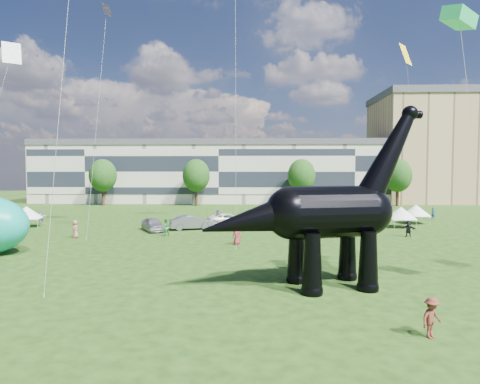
{
  "coord_description": "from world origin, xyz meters",
  "views": [
    {
      "loc": [
        -1.37,
        -23.06,
        6.63
      ],
      "look_at": [
        -2.3,
        8.0,
        5.0
      ],
      "focal_mm": 30.0,
      "sensor_mm": 36.0,
      "label": 1
    }
  ],
  "objects": [
    {
      "name": "ground",
      "position": [
        0.0,
        0.0,
        0.0
      ],
      "size": [
        220.0,
        220.0,
        0.0
      ],
      "primitive_type": "plane",
      "color": "#16330C",
      "rests_on": "ground"
    },
    {
      "name": "gazebo_near",
      "position": [
        16.15,
        24.35,
        1.71
      ],
      "size": [
        3.65,
        3.65,
        2.43
      ],
      "rotation": [
        0.0,
        0.0,
        0.05
      ],
      "color": "white",
      "rests_on": "ground"
    },
    {
      "name": "tree_mid_right",
      "position": [
        8.0,
        53.0,
        6.29
      ],
      "size": [
        5.2,
        5.2,
        9.44
      ],
      "color": "#382314",
      "rests_on": "ground"
    },
    {
      "name": "car_dark",
      "position": [
        2.39,
        26.03,
        0.68
      ],
      "size": [
        3.24,
        5.04,
        1.36
      ],
      "primitive_type": "imported",
      "rotation": [
        0.0,
        0.0,
        -0.31
      ],
      "color": "#595960",
      "rests_on": "ground"
    },
    {
      "name": "gazebo_far",
      "position": [
        19.34,
        27.94,
        1.68
      ],
      "size": [
        3.48,
        3.48,
        2.39
      ],
      "rotation": [
        0.0,
        0.0,
        -0.01
      ],
      "color": "white",
      "rests_on": "ground"
    },
    {
      "name": "tree_far_right",
      "position": [
        26.0,
        53.0,
        6.29
      ],
      "size": [
        5.2,
        5.2,
        9.44
      ],
      "color": "#382314",
      "rests_on": "ground"
    },
    {
      "name": "car_silver",
      "position": [
        -12.33,
        20.6,
        0.75
      ],
      "size": [
        3.71,
        4.71,
        1.5
      ],
      "primitive_type": "imported",
      "rotation": [
        0.0,
        0.0,
        0.51
      ],
      "color": "#A3A2A7",
      "rests_on": "ground"
    },
    {
      "name": "visitors",
      "position": [
        -2.34,
        16.34,
        0.86
      ],
      "size": [
        51.92,
        40.5,
        1.86
      ],
      "color": "#25618A",
      "rests_on": "ground"
    },
    {
      "name": "tree_far_left",
      "position": [
        -30.0,
        53.0,
        6.29
      ],
      "size": [
        5.2,
        5.2,
        9.44
      ],
      "color": "#382314",
      "rests_on": "ground"
    },
    {
      "name": "terrace_row",
      "position": [
        -8.0,
        62.0,
        6.0
      ],
      "size": [
        78.0,
        11.0,
        12.0
      ],
      "primitive_type": "cube",
      "color": "beige",
      "rests_on": "ground"
    },
    {
      "name": "apartment_block",
      "position": [
        40.0,
        65.0,
        11.0
      ],
      "size": [
        28.0,
        18.0,
        22.0
      ],
      "primitive_type": "cube",
      "color": "tan",
      "rests_on": "ground"
    },
    {
      "name": "car_white",
      "position": [
        -4.18,
        25.9,
        0.73
      ],
      "size": [
        5.67,
        3.68,
        1.45
      ],
      "primitive_type": "imported",
      "rotation": [
        0.0,
        0.0,
        1.83
      ],
      "color": "white",
      "rests_on": "ground"
    },
    {
      "name": "dinosaur_sculpture",
      "position": [
        2.61,
        -0.3,
        4.11
      ],
      "size": [
        13.32,
        5.22,
        10.89
      ],
      "rotation": [
        0.0,
        0.0,
        0.24
      ],
      "color": "black",
      "rests_on": "ground"
    },
    {
      "name": "gazebo_left",
      "position": [
        -27.96,
        23.19,
        1.75
      ],
      "size": [
        4.63,
        4.63,
        2.49
      ],
      "rotation": [
        0.0,
        0.0,
        0.38
      ],
      "color": "white",
      "rests_on": "ground"
    },
    {
      "name": "car_grey",
      "position": [
        -8.24,
        21.93,
        0.81
      ],
      "size": [
        5.19,
        3.19,
        1.62
      ],
      "primitive_type": "imported",
      "rotation": [
        0.0,
        0.0,
        1.9
      ],
      "color": "slate",
      "rests_on": "ground"
    },
    {
      "name": "tree_mid_left",
      "position": [
        -12.0,
        53.0,
        6.29
      ],
      "size": [
        5.2,
        5.2,
        9.44
      ],
      "color": "#382314",
      "rests_on": "ground"
    }
  ]
}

